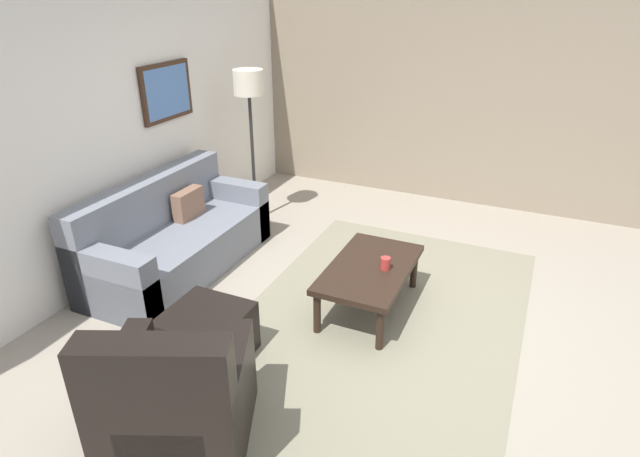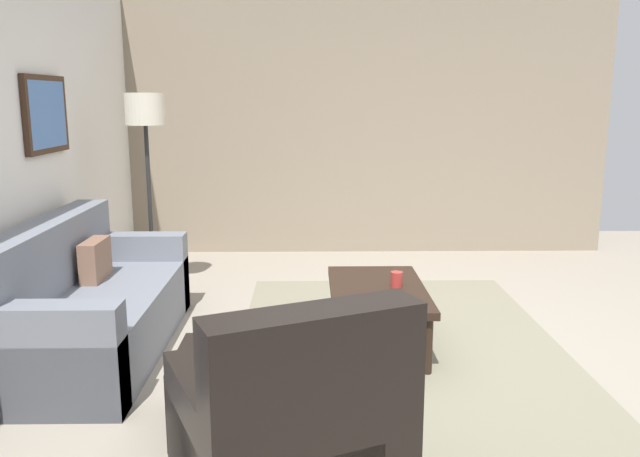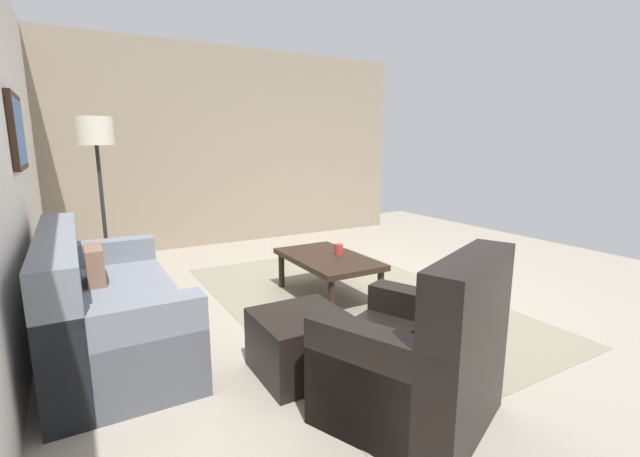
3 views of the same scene
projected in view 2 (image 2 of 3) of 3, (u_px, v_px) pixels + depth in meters
The scene contains 10 objects.
ground_plane at pixel (403, 355), 4.25m from camera, with size 8.00×8.00×0.00m, color gray.
stone_feature_panel at pixel (366, 123), 6.91m from camera, with size 0.12×5.20×2.80m, color gray.
area_rug at pixel (403, 355), 4.25m from camera, with size 3.52×2.21×0.01m, color gray.
couch_main at pixel (82, 309), 4.25m from camera, with size 1.96×0.86×0.88m.
armchair_leather at pixel (291, 448), 2.55m from camera, with size 1.05×1.05×0.95m.
ottoman at pixel (232, 389), 3.31m from camera, with size 0.56×0.56×0.40m, color black.
coffee_table at pixel (377, 294), 4.37m from camera, with size 1.10×0.64×0.41m.
cup at pixel (397, 279), 4.36m from camera, with size 0.08×0.08×0.10m, color #B2332D.
lamp_standing at pixel (146, 130), 5.31m from camera, with size 0.32×0.32×1.71m.
framed_artwork at pixel (46, 114), 4.64m from camera, with size 0.71×0.04×0.56m.
Camera 2 is at (-3.99, 0.61, 1.67)m, focal length 36.13 mm.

